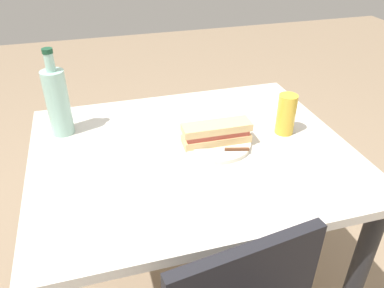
# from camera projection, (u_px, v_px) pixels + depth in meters

# --- Properties ---
(dining_table) EXTENTS (1.04, 0.86, 0.77)m
(dining_table) POSITION_uv_depth(u_px,v_px,m) (192.00, 179.00, 1.34)
(dining_table) COLOR beige
(dining_table) RESTS_ON ground
(plate_near) EXTENTS (0.23, 0.23, 0.01)m
(plate_near) POSITION_uv_depth(u_px,v_px,m) (216.00, 144.00, 1.28)
(plate_near) COLOR silver
(plate_near) RESTS_ON dining_table
(baguette_sandwich_near) EXTENTS (0.23, 0.07, 0.07)m
(baguette_sandwich_near) POSITION_uv_depth(u_px,v_px,m) (217.00, 133.00, 1.26)
(baguette_sandwich_near) COLOR #DBB77A
(baguette_sandwich_near) RESTS_ON plate_near
(knife_near) EXTENTS (0.18, 0.06, 0.01)m
(knife_near) POSITION_uv_depth(u_px,v_px,m) (225.00, 150.00, 1.23)
(knife_near) COLOR silver
(knife_near) RESTS_ON plate_near
(water_bottle) EXTENTS (0.08, 0.08, 0.30)m
(water_bottle) POSITION_uv_depth(u_px,v_px,m) (58.00, 101.00, 1.30)
(water_bottle) COLOR #99C6B7
(water_bottle) RESTS_ON dining_table
(beer_glass) EXTENTS (0.06, 0.06, 0.14)m
(beer_glass) POSITION_uv_depth(u_px,v_px,m) (286.00, 114.00, 1.33)
(beer_glass) COLOR gold
(beer_glass) RESTS_ON dining_table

